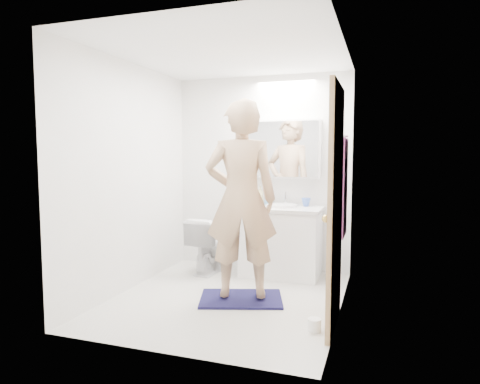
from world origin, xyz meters
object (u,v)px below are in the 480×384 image
at_px(vanity_cabinet, 281,243).
at_px(soap_bottle_b, 268,198).
at_px(toilet_paper_roll, 314,325).
at_px(person, 241,199).
at_px(toothbrush_cup, 306,202).
at_px(toilet, 210,244).
at_px(soap_bottle_a, 260,195).
at_px(medicine_cabinet, 284,149).

relative_size(vanity_cabinet, soap_bottle_b, 5.66).
xyz_separation_m(soap_bottle_b, toilet_paper_roll, (0.83, -1.65, -0.85)).
distance_m(person, toothbrush_cup, 1.21).
relative_size(toilet, soap_bottle_b, 4.26).
distance_m(soap_bottle_a, toilet_paper_roll, 2.06).
bearing_deg(toothbrush_cup, soap_bottle_a, -178.98).
distance_m(medicine_cabinet, toothbrush_cup, 0.69).
xyz_separation_m(soap_bottle_a, toothbrush_cup, (0.56, 0.01, -0.06)).
relative_size(soap_bottle_a, toothbrush_cup, 2.13).
xyz_separation_m(vanity_cabinet, soap_bottle_a, (-0.30, 0.15, 0.55)).
bearing_deg(person, vanity_cabinet, -117.88).
relative_size(medicine_cabinet, soap_bottle_a, 3.83).
relative_size(vanity_cabinet, soap_bottle_a, 3.91).
bearing_deg(person, soap_bottle_b, -106.10).
bearing_deg(soap_bottle_a, toothbrush_cup, 1.02).
height_order(person, toothbrush_cup, person).
height_order(vanity_cabinet, person, person).
bearing_deg(soap_bottle_a, vanity_cabinet, -26.51).
bearing_deg(person, toothbrush_cup, -128.90).
height_order(vanity_cabinet, toilet_paper_roll, vanity_cabinet).
relative_size(person, soap_bottle_b, 12.00).
bearing_deg(toilet, toilet_paper_roll, 143.57).
height_order(soap_bottle_b, toothbrush_cup, soap_bottle_b).
relative_size(person, toilet_paper_roll, 17.37).
relative_size(medicine_cabinet, toothbrush_cup, 8.16).
height_order(medicine_cabinet, toilet_paper_roll, medicine_cabinet).
height_order(toilet, toothbrush_cup, toothbrush_cup).
relative_size(medicine_cabinet, toilet_paper_roll, 8.00).
xyz_separation_m(medicine_cabinet, soap_bottle_a, (-0.28, -0.06, -0.56)).
bearing_deg(person, toilet, -68.85).
height_order(vanity_cabinet, medicine_cabinet, medicine_cabinet).
bearing_deg(medicine_cabinet, soap_bottle_b, -170.75).
height_order(medicine_cabinet, person, person).
xyz_separation_m(person, soap_bottle_b, (-0.03, 1.14, -0.10)).
distance_m(vanity_cabinet, toilet, 0.87).
bearing_deg(toothbrush_cup, soap_bottle_b, 177.55).
bearing_deg(toilet, soap_bottle_a, -148.53).
height_order(toilet, person, person).
distance_m(person, soap_bottle_b, 1.15).
relative_size(vanity_cabinet, medicine_cabinet, 1.02).
bearing_deg(toilet_paper_roll, soap_bottle_a, 119.79).
xyz_separation_m(medicine_cabinet, person, (-0.15, -1.17, -0.50)).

